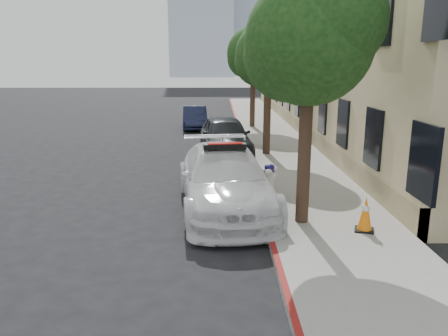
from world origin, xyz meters
TOP-DOWN VIEW (x-y plane):
  - ground at (0.00, 0.00)m, footprint 120.00×120.00m
  - sidewalk at (3.60, 10.00)m, footprint 3.20×50.00m
  - curb_strip at (2.06, 10.00)m, footprint 0.12×50.00m
  - building at (9.20, 15.00)m, footprint 8.00×36.00m
  - tower_right at (9.00, 135.00)m, footprint 14.00×14.00m
  - tree_near at (2.93, -2.01)m, footprint 2.92×2.82m
  - tree_mid at (2.93, 5.99)m, footprint 2.77×2.64m
  - tree_far at (2.93, 13.99)m, footprint 3.10×3.00m
  - police_car at (1.10, -0.65)m, footprint 2.90×5.85m
  - parked_car_mid at (1.20, 6.39)m, footprint 2.44×4.99m
  - parked_car_far at (-0.50, 14.23)m, footprint 1.63×4.05m
  - fire_hydrant at (2.35, 0.02)m, footprint 0.39×0.36m
  - traffic_cone at (4.19, -2.62)m, footprint 0.52×0.52m

SIDE VIEW (x-z plane):
  - ground at x=0.00m, z-range 0.00..0.00m
  - sidewalk at x=3.60m, z-range 0.00..0.15m
  - curb_strip at x=2.06m, z-range 0.00..0.15m
  - traffic_cone at x=4.19m, z-range 0.15..0.93m
  - fire_hydrant at x=2.35m, z-range 0.14..1.07m
  - parked_car_far at x=-0.50m, z-range 0.00..1.31m
  - parked_car_mid at x=1.20m, z-range 0.00..1.64m
  - police_car at x=1.10m, z-range -0.07..1.71m
  - tree_mid at x=2.93m, z-range 1.45..6.88m
  - tree_near at x=2.93m, z-range 1.46..7.08m
  - tree_far at x=2.93m, z-range 1.48..7.29m
  - building at x=9.20m, z-range 0.00..10.00m
  - tower_right at x=9.00m, z-range 0.00..44.00m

